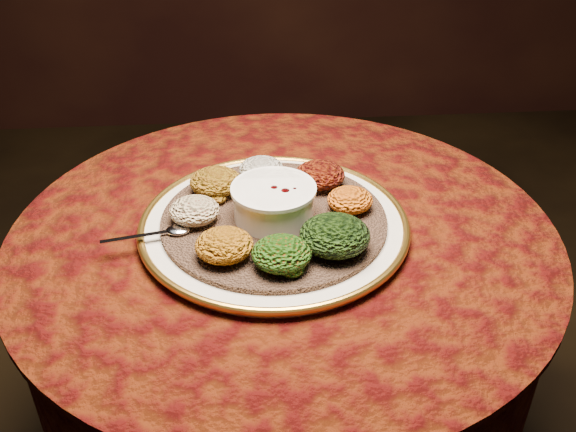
{
  "coord_description": "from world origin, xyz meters",
  "views": [
    {
      "loc": [
        -0.06,
        -0.92,
        1.38
      ],
      "look_at": [
        0.01,
        -0.0,
        0.76
      ],
      "focal_mm": 40.0,
      "sensor_mm": 36.0,
      "label": 1
    }
  ],
  "objects": [
    {
      "name": "portion_kitfo",
      "position": [
        0.07,
        0.09,
        0.78
      ],
      "size": [
        0.09,
        0.09,
        0.04
      ],
      "primitive_type": "ellipsoid",
      "color": "black",
      "rests_on": "injera"
    },
    {
      "name": "portion_kik",
      "position": [
        -0.1,
        -0.11,
        0.78
      ],
      "size": [
        0.09,
        0.09,
        0.04
      ],
      "primitive_type": "ellipsoid",
      "color": "#A45A0E",
      "rests_on": "injera"
    },
    {
      "name": "portion_gomen",
      "position": [
        0.07,
        -0.11,
        0.79
      ],
      "size": [
        0.11,
        0.11,
        0.05
      ],
      "primitive_type": "ellipsoid",
      "color": "black",
      "rests_on": "injera"
    },
    {
      "name": "portion_tikil",
      "position": [
        0.12,
        0.01,
        0.78
      ],
      "size": [
        0.08,
        0.08,
        0.04
      ],
      "primitive_type": "ellipsoid",
      "color": "#B06F0E",
      "rests_on": "injera"
    },
    {
      "name": "stew_bowl",
      "position": [
        -0.02,
        -0.01,
        0.8
      ],
      "size": [
        0.15,
        0.15,
        0.06
      ],
      "color": "white",
      "rests_on": "injera"
    },
    {
      "name": "platter",
      "position": [
        -0.02,
        -0.01,
        0.75
      ],
      "size": [
        0.5,
        0.5,
        0.02
      ],
      "rotation": [
        0.0,
        0.0,
        0.13
      ],
      "color": "silver",
      "rests_on": "table"
    },
    {
      "name": "table",
      "position": [
        0.0,
        0.0,
        0.55
      ],
      "size": [
        0.96,
        0.96,
        0.73
      ],
      "color": "black",
      "rests_on": "ground"
    },
    {
      "name": "spoon",
      "position": [
        -0.19,
        -0.04,
        0.77
      ],
      "size": [
        0.15,
        0.05,
        0.01
      ],
      "rotation": [
        0.0,
        0.0,
        -2.94
      ],
      "color": "silver",
      "rests_on": "injera"
    },
    {
      "name": "portion_timatim",
      "position": [
        -0.15,
        -0.01,
        0.78
      ],
      "size": [
        0.09,
        0.08,
        0.04
      ],
      "primitive_type": "ellipsoid",
      "color": "maroon",
      "rests_on": "injera"
    },
    {
      "name": "injera",
      "position": [
        -0.02,
        -0.01,
        0.76
      ],
      "size": [
        0.48,
        0.48,
        0.01
      ],
      "primitive_type": "cylinder",
      "rotation": [
        0.0,
        0.0,
        -0.28
      ],
      "color": "brown",
      "rests_on": "platter"
    },
    {
      "name": "portion_shiro",
      "position": [
        -0.12,
        0.08,
        0.78
      ],
      "size": [
        0.09,
        0.09,
        0.05
      ],
      "primitive_type": "ellipsoid",
      "color": "#825C0F",
      "rests_on": "injera"
    },
    {
      "name": "portion_mixveg",
      "position": [
        -0.01,
        -0.14,
        0.78
      ],
      "size": [
        0.09,
        0.09,
        0.04
      ],
      "primitive_type": "ellipsoid",
      "color": "#9E260A",
      "rests_on": "injera"
    },
    {
      "name": "portion_ayib",
      "position": [
        -0.03,
        0.13,
        0.78
      ],
      "size": [
        0.08,
        0.08,
        0.04
      ],
      "primitive_type": "ellipsoid",
      "color": "beige",
      "rests_on": "injera"
    }
  ]
}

